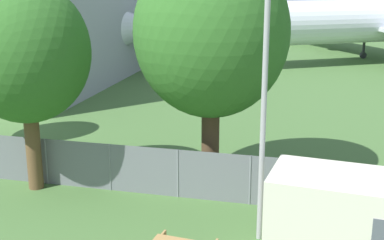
% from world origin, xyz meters
% --- Properties ---
extents(perimeter_fence, '(56.07, 0.07, 1.77)m').
position_xyz_m(perimeter_fence, '(0.00, 10.36, 0.88)').
color(perimeter_fence, slate).
rests_on(perimeter_fence, ground).
extents(airplane, '(39.14, 32.81, 10.79)m').
position_xyz_m(airplane, '(8.15, 41.73, 3.53)').
color(airplane, silver).
rests_on(airplane, ground).
extents(portable_cabin, '(5.05, 2.79, 2.51)m').
position_xyz_m(portable_cabin, '(5.94, 7.20, 1.26)').
color(portable_cabin, beige).
rests_on(portable_cabin, ground).
extents(tree_behind_benches, '(5.43, 5.43, 8.66)m').
position_xyz_m(tree_behind_benches, '(0.87, 11.71, 5.64)').
color(tree_behind_benches, '#4C3823').
rests_on(tree_behind_benches, ground).
extents(tree_far_right, '(4.52, 4.52, 7.52)m').
position_xyz_m(tree_far_right, '(-5.31, 9.92, 5.00)').
color(tree_far_right, brown).
rests_on(tree_far_right, ground).
extents(light_mast, '(0.44, 0.44, 8.83)m').
position_xyz_m(light_mast, '(3.16, 8.03, 5.31)').
color(light_mast, '#99999E').
rests_on(light_mast, ground).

